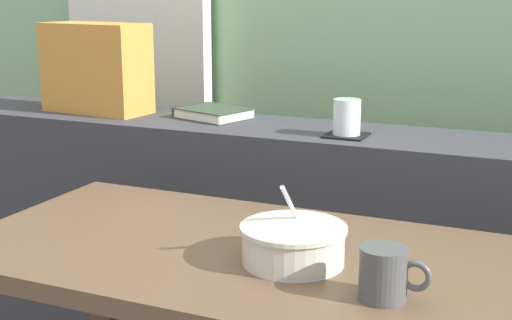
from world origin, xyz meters
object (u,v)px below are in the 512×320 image
soup_bowl (293,244)px  coaster_square (346,135)px  ceramic_mug (385,274)px  closed_book (213,113)px  throw_pillow (96,68)px  breakfast_table (246,309)px  juice_glass (347,118)px

soup_bowl → coaster_square: bearing=97.8°
ceramic_mug → coaster_square: bearing=111.8°
closed_book → throw_pillow: (-0.36, -0.04, 0.12)m
breakfast_table → throw_pillow: 1.03m
soup_bowl → closed_book: bearing=126.8°
juice_glass → throw_pillow: (-0.78, 0.05, 0.08)m
juice_glass → ceramic_mug: juice_glass is taller
breakfast_table → closed_book: bearing=121.7°
breakfast_table → closed_book: size_ratio=4.86×
closed_book → soup_bowl: soup_bowl is taller
juice_glass → coaster_square: bearing=0.0°
breakfast_table → closed_book: closed_book is taller
breakfast_table → soup_bowl: soup_bowl is taller
soup_bowl → throw_pillow: bearing=144.1°
breakfast_table → coaster_square: 0.59m
coaster_square → juice_glass: juice_glass is taller
breakfast_table → ceramic_mug: ceramic_mug is taller
breakfast_table → ceramic_mug: size_ratio=9.64×
closed_book → throw_pillow: size_ratio=0.70×
breakfast_table → soup_bowl: (0.10, -0.03, 0.16)m
coaster_square → throw_pillow: throw_pillow is taller
closed_book → soup_bowl: (0.50, -0.66, -0.09)m
closed_book → soup_bowl: bearing=-53.2°
coaster_square → throw_pillow: 0.79m
throw_pillow → ceramic_mug: (1.04, -0.71, -0.20)m
closed_book → juice_glass: bearing=-12.6°
ceramic_mug → juice_glass: bearing=111.8°
throw_pillow → ceramic_mug: 1.28m
breakfast_table → coaster_square: (0.03, 0.54, 0.24)m
coaster_square → ceramic_mug: 0.71m
breakfast_table → juice_glass: 0.61m
juice_glass → ceramic_mug: (0.26, -0.66, -0.12)m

